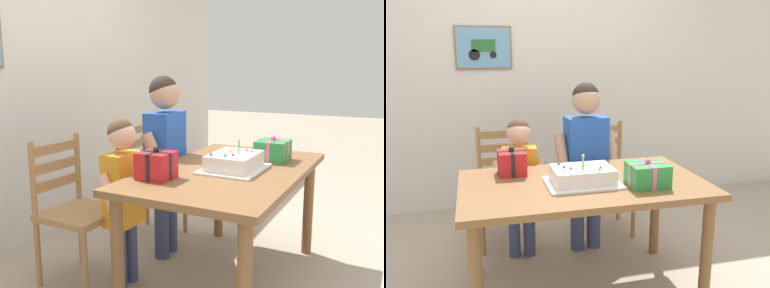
# 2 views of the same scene
# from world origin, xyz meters

# --- Properties ---
(back_wall) EXTENTS (6.40, 0.11, 2.60)m
(back_wall) POSITION_xyz_m (-0.00, 1.68, 1.30)
(back_wall) COLOR silver
(back_wall) RESTS_ON ground
(dining_table) EXTENTS (1.48, 0.87, 0.74)m
(dining_table) POSITION_xyz_m (0.00, 0.00, 0.64)
(dining_table) COLOR brown
(dining_table) RESTS_ON ground
(birthday_cake) EXTENTS (0.44, 0.34, 0.19)m
(birthday_cake) POSITION_xyz_m (-0.01, -0.04, 0.79)
(birthday_cake) COLOR white
(birthday_cake) RESTS_ON dining_table
(gift_box_red_large) EXTENTS (0.23, 0.20, 0.17)m
(gift_box_red_large) POSITION_xyz_m (0.35, -0.17, 0.81)
(gift_box_red_large) COLOR #2D8E42
(gift_box_red_large) RESTS_ON dining_table
(gift_box_beside_cake) EXTENTS (0.18, 0.19, 0.19)m
(gift_box_beside_cake) POSITION_xyz_m (-0.40, 0.27, 0.82)
(gift_box_beside_cake) COLOR red
(gift_box_beside_cake) RESTS_ON dining_table
(chair_left) EXTENTS (0.43, 0.43, 0.92)m
(chair_left) POSITION_xyz_m (-0.42, 0.87, 0.47)
(chair_left) COLOR #A87A4C
(chair_left) RESTS_ON ground
(chair_right) EXTENTS (0.43, 0.43, 0.92)m
(chair_right) POSITION_xyz_m (0.42, 0.87, 0.47)
(chair_right) COLOR #A87A4C
(chair_right) RESTS_ON ground
(child_older) EXTENTS (0.48, 0.28, 1.30)m
(child_older) POSITION_xyz_m (0.17, 0.55, 0.79)
(child_older) COLOR #38426B
(child_older) RESTS_ON ground
(child_younger) EXTENTS (0.39, 0.22, 1.05)m
(child_younger) POSITION_xyz_m (-0.32, 0.56, 0.64)
(child_younger) COLOR #38426B
(child_younger) RESTS_ON ground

